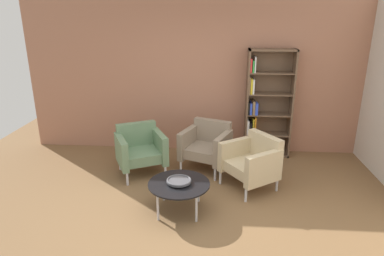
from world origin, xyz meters
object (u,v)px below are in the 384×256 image
Objects in this scene: armchair_by_bookshelf at (253,161)px; coffee_table_low at (179,185)px; armchair_near_window at (140,149)px; armchair_spare_guest at (207,145)px; decorative_bowl at (179,181)px; bookshelf_tall at (264,106)px.

coffee_table_low is at bearing -89.29° from armchair_by_bookshelf.
coffee_table_low is 1.24m from armchair_by_bookshelf.
armchair_near_window is 0.97× the size of armchair_by_bookshelf.
armchair_spare_guest is 0.95× the size of armchair_by_bookshelf.
armchair_spare_guest and armchair_by_bookshelf have the same top height.
decorative_bowl is at bearing -89.29° from armchair_by_bookshelf.
armchair_spare_guest reaches higher than decorative_bowl.
bookshelf_tall reaches higher than decorative_bowl.
armchair_near_window is at bearing 124.51° from decorative_bowl.
armchair_spare_guest is at bearing 76.56° from coffee_table_low.
coffee_table_low is at bearing -81.36° from armchair_spare_guest.
bookshelf_tall is 2.29m from armchair_near_window.
armchair_near_window is at bearing -155.67° from bookshelf_tall.
decorative_bowl is 0.35× the size of armchair_near_window.
bookshelf_tall is at bearing -1.92° from armchair_near_window.
coffee_table_low is at bearing -45.00° from decorative_bowl.
decorative_bowl is 0.36× the size of armchair_spare_guest.
bookshelf_tall reaches higher than armchair_by_bookshelf.
decorative_bowl is at bearing -122.99° from bookshelf_tall.
bookshelf_tall is at bearing 131.45° from armchair_by_bookshelf.
bookshelf_tall is 2.07× the size of armchair_near_window.
coffee_table_low is 1.36m from armchair_spare_guest.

